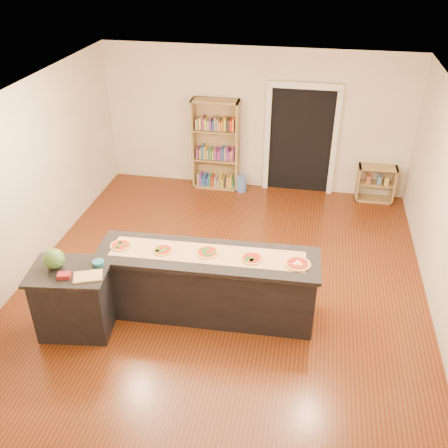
% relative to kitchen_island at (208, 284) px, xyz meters
% --- Properties ---
extents(room, '(6.00, 7.00, 2.80)m').
position_rel_kitchen_island_xyz_m(room, '(0.08, 0.57, 0.91)').
color(room, '#EFE2C9').
rests_on(room, ground).
extents(doorway, '(1.40, 0.09, 2.21)m').
position_rel_kitchen_island_xyz_m(doorway, '(0.98, 4.03, 0.71)').
color(doorway, black).
rests_on(doorway, room).
extents(kitchen_island, '(2.96, 0.80, 0.97)m').
position_rel_kitchen_island_xyz_m(kitchen_island, '(0.00, 0.00, 0.00)').
color(kitchen_island, black).
rests_on(kitchen_island, ground).
extents(side_counter, '(0.99, 0.72, 0.98)m').
position_rel_kitchen_island_xyz_m(side_counter, '(-1.63, -0.66, 0.00)').
color(side_counter, black).
rests_on(side_counter, ground).
extents(bookshelf, '(0.92, 0.33, 1.84)m').
position_rel_kitchen_island_xyz_m(bookshelf, '(-0.67, 3.85, 0.43)').
color(bookshelf, '#A2844E').
rests_on(bookshelf, ground).
extents(low_shelf, '(0.72, 0.31, 0.72)m').
position_rel_kitchen_island_xyz_m(low_shelf, '(2.50, 3.86, -0.13)').
color(low_shelf, '#A2844E').
rests_on(low_shelf, ground).
extents(waste_bin, '(0.22, 0.22, 0.32)m').
position_rel_kitchen_island_xyz_m(waste_bin, '(-0.13, 3.77, -0.33)').
color(waste_bin, '#5275B7').
rests_on(waste_bin, ground).
extents(kraft_paper, '(2.58, 0.56, 0.00)m').
position_rel_kitchen_island_xyz_m(kraft_paper, '(-0.00, 0.02, 0.49)').
color(kraft_paper, '#A58055').
rests_on(kraft_paper, kitchen_island).
extents(watermelon, '(0.26, 0.26, 0.26)m').
position_rel_kitchen_island_xyz_m(watermelon, '(-1.81, -0.63, 0.62)').
color(watermelon, '#144214').
rests_on(watermelon, side_counter).
extents(cutting_board, '(0.41, 0.34, 0.02)m').
position_rel_kitchen_island_xyz_m(cutting_board, '(-1.33, -0.75, 0.50)').
color(cutting_board, tan).
rests_on(cutting_board, side_counter).
extents(package_red, '(0.18, 0.15, 0.06)m').
position_rel_kitchen_island_xyz_m(package_red, '(-1.61, -0.81, 0.51)').
color(package_red, maroon).
rests_on(package_red, side_counter).
extents(package_teal, '(0.15, 0.15, 0.06)m').
position_rel_kitchen_island_xyz_m(package_teal, '(-1.30, -0.48, 0.51)').
color(package_teal, '#195966').
rests_on(package_teal, side_counter).
extents(pizza_a, '(0.27, 0.27, 0.02)m').
position_rel_kitchen_island_xyz_m(pizza_a, '(-1.18, -0.02, 0.50)').
color(pizza_a, '#D7A652').
rests_on(pizza_a, kitchen_island).
extents(pizza_b, '(0.28, 0.28, 0.02)m').
position_rel_kitchen_island_xyz_m(pizza_b, '(-0.59, -0.02, 0.50)').
color(pizza_b, '#D7A652').
rests_on(pizza_b, kitchen_island).
extents(pizza_c, '(0.31, 0.31, 0.02)m').
position_rel_kitchen_island_xyz_m(pizza_c, '(-0.00, 0.04, 0.50)').
color(pizza_c, '#D7A652').
rests_on(pizza_c, kitchen_island).
extents(pizza_d, '(0.29, 0.29, 0.02)m').
position_rel_kitchen_island_xyz_m(pizza_d, '(0.59, 0.01, 0.50)').
color(pizza_d, '#D7A652').
rests_on(pizza_d, kitchen_island).
extents(pizza_e, '(0.34, 0.34, 0.02)m').
position_rel_kitchen_island_xyz_m(pizza_e, '(1.18, 0.00, 0.50)').
color(pizza_e, '#D7A652').
rests_on(pizza_e, kitchen_island).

